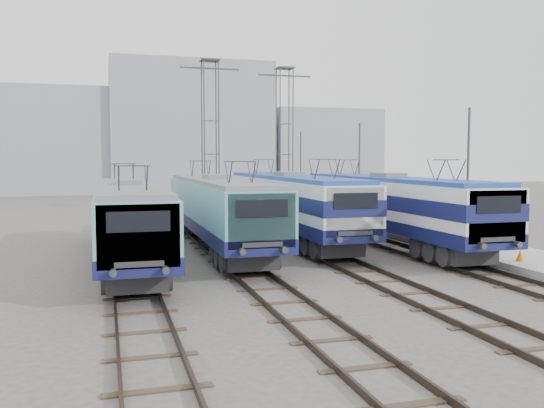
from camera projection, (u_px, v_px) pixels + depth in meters
The scene contains 15 objects.
ground at pixel (308, 275), 22.85m from camera, with size 160.00×160.00×0.00m, color #514C47.
platform at pixel (428, 236), 33.33m from camera, with size 4.00×70.00×0.30m, color #9E9E99.
locomotive_far_left at pixel (128, 216), 25.15m from camera, with size 2.72×17.13×3.22m.
locomotive_center_left at pixel (218, 207), 29.07m from camera, with size 2.80×17.71×3.33m.
locomotive_center_right at pixel (290, 200), 32.30m from camera, with size 2.86×18.11×3.40m.
locomotive_far_right at pixel (389, 203), 30.46m from camera, with size 2.85×18.01×3.39m.
catenary_tower_west at pixel (210, 132), 43.41m from camera, with size 4.50×1.20×12.00m.
catenary_tower_east at pixel (285, 134), 47.13m from camera, with size 4.50×1.20×12.00m.
mast_front at pixel (468, 183), 26.88m from camera, with size 0.12×0.12×7.00m, color #3F4247.
mast_mid at pixel (359, 176), 38.37m from camera, with size 0.12×0.12×7.00m, color #3F4247.
mast_rear at pixel (301, 172), 49.87m from camera, with size 0.12×0.12×7.00m, color #3F4247.
safety_cone at pixel (520, 255), 24.28m from camera, with size 0.33×0.33×0.50m, color #ED6602.
building_west at pixel (56, 142), 77.82m from camera, with size 18.00×12.00×14.00m, color gray.
building_center at pixel (189, 129), 82.65m from camera, with size 22.00×14.00×18.00m, color #868EA2.
building_east at pixel (319, 150), 88.42m from camera, with size 16.00×12.00×12.00m, color gray.
Camera 1 is at (-7.66, -21.28, 4.59)m, focal length 38.00 mm.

